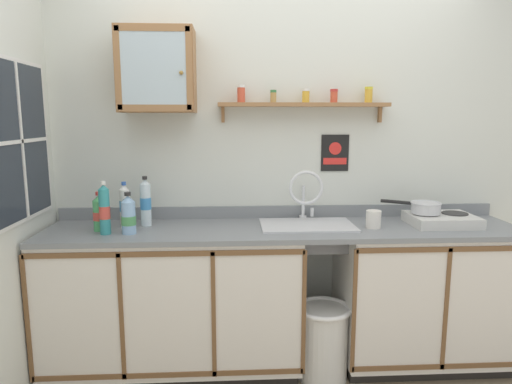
{
  "coord_description": "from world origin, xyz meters",
  "views": [
    {
      "loc": [
        -0.32,
        -2.36,
        1.58
      ],
      "look_at": [
        -0.17,
        0.42,
        1.12
      ],
      "focal_mm": 31.62,
      "sensor_mm": 36.0,
      "label": 1
    }
  ],
  "objects_px": {
    "wall_cabinet": "(157,71)",
    "sink": "(307,227)",
    "bottle_soda_green_3": "(99,213)",
    "mug": "(373,219)",
    "bottle_detergent_teal_2": "(104,210)",
    "warning_sign": "(335,153)",
    "bottle_water_clear_4": "(146,203)",
    "bottle_water_blue_1": "(129,216)",
    "saucepan": "(425,207)",
    "trash_bin": "(323,340)",
    "hot_plate_stove": "(441,220)",
    "bottle_opaque_white_0": "(125,206)"
  },
  "relations": [
    {
      "from": "bottle_water_blue_1",
      "to": "bottle_detergent_teal_2",
      "type": "distance_m",
      "value": 0.14
    },
    {
      "from": "bottle_water_clear_4",
      "to": "trash_bin",
      "type": "bearing_deg",
      "value": -12.19
    },
    {
      "from": "saucepan",
      "to": "bottle_water_clear_4",
      "type": "distance_m",
      "value": 1.74
    },
    {
      "from": "bottle_opaque_white_0",
      "to": "bottle_water_blue_1",
      "type": "height_order",
      "value": "bottle_opaque_white_0"
    },
    {
      "from": "sink",
      "to": "wall_cabinet",
      "type": "xyz_separation_m",
      "value": [
        -0.91,
        0.11,
        0.95
      ]
    },
    {
      "from": "saucepan",
      "to": "trash_bin",
      "type": "xyz_separation_m",
      "value": [
        -0.66,
        -0.18,
        -0.78
      ]
    },
    {
      "from": "bottle_opaque_white_0",
      "to": "hot_plate_stove",
      "type": "bearing_deg",
      "value": -1.16
    },
    {
      "from": "saucepan",
      "to": "bottle_water_clear_4",
      "type": "relative_size",
      "value": 1.09
    },
    {
      "from": "sink",
      "to": "bottle_detergent_teal_2",
      "type": "distance_m",
      "value": 1.21
    },
    {
      "from": "saucepan",
      "to": "wall_cabinet",
      "type": "distance_m",
      "value": 1.85
    },
    {
      "from": "sink",
      "to": "mug",
      "type": "relative_size",
      "value": 4.31
    },
    {
      "from": "sink",
      "to": "bottle_detergent_teal_2",
      "type": "relative_size",
      "value": 1.86
    },
    {
      "from": "sink",
      "to": "wall_cabinet",
      "type": "relative_size",
      "value": 1.15
    },
    {
      "from": "bottle_soda_green_3",
      "to": "bottle_water_clear_4",
      "type": "relative_size",
      "value": 0.75
    },
    {
      "from": "bottle_opaque_white_0",
      "to": "bottle_detergent_teal_2",
      "type": "relative_size",
      "value": 0.91
    },
    {
      "from": "trash_bin",
      "to": "hot_plate_stove",
      "type": "bearing_deg",
      "value": 11.28
    },
    {
      "from": "sink",
      "to": "mug",
      "type": "distance_m",
      "value": 0.41
    },
    {
      "from": "mug",
      "to": "bottle_water_blue_1",
      "type": "bearing_deg",
      "value": -177.55
    },
    {
      "from": "wall_cabinet",
      "to": "hot_plate_stove",
      "type": "bearing_deg",
      "value": -4.66
    },
    {
      "from": "bottle_detergent_teal_2",
      "to": "bottle_opaque_white_0",
      "type": "bearing_deg",
      "value": 63.85
    },
    {
      "from": "bottle_water_blue_1",
      "to": "wall_cabinet",
      "type": "relative_size",
      "value": 0.49
    },
    {
      "from": "bottle_water_clear_4",
      "to": "mug",
      "type": "xyz_separation_m",
      "value": [
        1.39,
        -0.13,
        -0.09
      ]
    },
    {
      "from": "wall_cabinet",
      "to": "saucepan",
      "type": "bearing_deg",
      "value": -4.0
    },
    {
      "from": "saucepan",
      "to": "trash_bin",
      "type": "bearing_deg",
      "value": -164.83
    },
    {
      "from": "bottle_detergent_teal_2",
      "to": "wall_cabinet",
      "type": "xyz_separation_m",
      "value": [
        0.28,
        0.26,
        0.8
      ]
    },
    {
      "from": "trash_bin",
      "to": "saucepan",
      "type": "bearing_deg",
      "value": 15.17
    },
    {
      "from": "bottle_opaque_white_0",
      "to": "bottle_soda_green_3",
      "type": "relative_size",
      "value": 1.21
    },
    {
      "from": "mug",
      "to": "trash_bin",
      "type": "distance_m",
      "value": 0.8
    },
    {
      "from": "hot_plate_stove",
      "to": "bottle_soda_green_3",
      "type": "xyz_separation_m",
      "value": [
        -2.09,
        -0.03,
        0.07
      ]
    },
    {
      "from": "bottle_water_blue_1",
      "to": "wall_cabinet",
      "type": "xyz_separation_m",
      "value": [
        0.15,
        0.26,
        0.84
      ]
    },
    {
      "from": "warning_sign",
      "to": "trash_bin",
      "type": "distance_m",
      "value": 1.19
    },
    {
      "from": "bottle_opaque_white_0",
      "to": "mug",
      "type": "distance_m",
      "value": 1.51
    },
    {
      "from": "bottle_detergent_teal_2",
      "to": "bottle_soda_green_3",
      "type": "xyz_separation_m",
      "value": [
        -0.05,
        0.08,
        -0.04
      ]
    },
    {
      "from": "wall_cabinet",
      "to": "sink",
      "type": "bearing_deg",
      "value": -7.16
    },
    {
      "from": "bottle_water_clear_4",
      "to": "wall_cabinet",
      "type": "distance_m",
      "value": 0.8
    },
    {
      "from": "bottle_opaque_white_0",
      "to": "wall_cabinet",
      "type": "distance_m",
      "value": 0.84
    },
    {
      "from": "mug",
      "to": "warning_sign",
      "type": "bearing_deg",
      "value": 118.6
    },
    {
      "from": "bottle_detergent_teal_2",
      "to": "saucepan",
      "type": "bearing_deg",
      "value": 4.32
    },
    {
      "from": "warning_sign",
      "to": "trash_bin",
      "type": "bearing_deg",
      "value": -108.31
    },
    {
      "from": "bottle_water_clear_4",
      "to": "hot_plate_stove",
      "type": "bearing_deg",
      "value": -2.51
    },
    {
      "from": "bottle_detergent_teal_2",
      "to": "warning_sign",
      "type": "xyz_separation_m",
      "value": [
        1.41,
        0.38,
        0.29
      ]
    },
    {
      "from": "hot_plate_stove",
      "to": "trash_bin",
      "type": "xyz_separation_m",
      "value": [
        -0.76,
        -0.15,
        -0.71
      ]
    },
    {
      "from": "bottle_opaque_white_0",
      "to": "warning_sign",
      "type": "xyz_separation_m",
      "value": [
        1.33,
        0.23,
        0.3
      ]
    },
    {
      "from": "sink",
      "to": "bottle_water_clear_4",
      "type": "distance_m",
      "value": 1.01
    },
    {
      "from": "bottle_soda_green_3",
      "to": "mug",
      "type": "distance_m",
      "value": 1.64
    },
    {
      "from": "trash_bin",
      "to": "bottle_detergent_teal_2",
      "type": "bearing_deg",
      "value": 178.5
    },
    {
      "from": "warning_sign",
      "to": "wall_cabinet",
      "type": "bearing_deg",
      "value": -173.74
    },
    {
      "from": "warning_sign",
      "to": "sink",
      "type": "bearing_deg",
      "value": -132.78
    },
    {
      "from": "bottle_soda_green_3",
      "to": "warning_sign",
      "type": "distance_m",
      "value": 1.53
    },
    {
      "from": "sink",
      "to": "bottle_detergent_teal_2",
      "type": "height_order",
      "value": "sink"
    }
  ]
}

